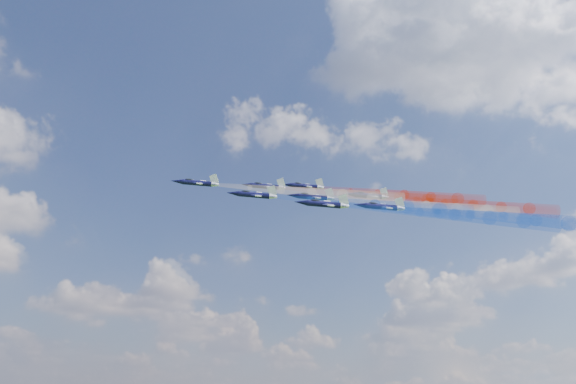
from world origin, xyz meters
TOP-DOWN VIEW (x-y plane):
  - jet_lead at (-3.70, -1.88)m, footprint 14.99×14.36m
  - trail_lead at (19.23, -16.17)m, footprint 39.72×27.51m
  - jet_inner_left at (3.22, -16.17)m, footprint 14.99×14.36m
  - trail_inner_left at (26.15, -30.46)m, footprint 39.72×27.51m
  - jet_inner_right at (16.60, -0.20)m, footprint 14.99×14.36m
  - trail_inner_right at (39.54, -14.50)m, footprint 39.72×27.51m
  - jet_outer_left at (9.33, -33.49)m, footprint 14.99×14.36m
  - trail_outer_left at (32.27, -47.79)m, footprint 39.72×27.51m
  - jet_center_third at (19.29, -16.50)m, footprint 14.99×14.36m
  - trail_center_third at (42.22, -30.80)m, footprint 39.72×27.51m
  - jet_outer_right at (30.53, 1.71)m, footprint 14.99×14.36m
  - trail_outer_right at (53.46, -12.58)m, footprint 39.72×27.51m
  - jet_rear_left at (25.29, -33.50)m, footprint 14.99×14.36m
  - trail_rear_left at (48.22, -47.79)m, footprint 39.72×27.51m
  - jet_rear_right at (38.54, -14.73)m, footprint 14.99×14.36m
  - trail_rear_right at (61.47, -29.02)m, footprint 39.72×27.51m

SIDE VIEW (x-z plane):
  - trail_outer_left at x=32.27m, z-range 125.71..133.82m
  - jet_outer_left at x=9.33m, z-range 128.17..135.21m
  - trail_rear_left at x=48.22m, z-range 127.66..135.77m
  - jet_rear_left at x=25.29m, z-range 130.12..137.17m
  - trail_inner_left at x=26.15m, z-range 130.81..138.93m
  - jet_inner_left at x=3.22m, z-range 133.28..140.32m
  - trail_center_third at x=42.22m, z-range 132.92..141.03m
  - jet_center_third at x=19.29m, z-range 135.38..142.43m
  - trail_lead at x=19.23m, z-range 136.01..144.12m
  - trail_rear_right at x=61.47m, z-range 136.86..144.97m
  - jet_lead at x=-3.70m, z-range 138.47..145.51m
  - jet_rear_right at x=38.54m, z-range 139.32..146.37m
  - trail_inner_right at x=39.54m, z-range 139.17..147.28m
  - jet_inner_right at x=16.60m, z-range 141.63..148.67m
  - trail_outer_right at x=53.46m, z-range 142.14..150.25m
  - jet_outer_right at x=30.53m, z-range 144.60..151.65m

